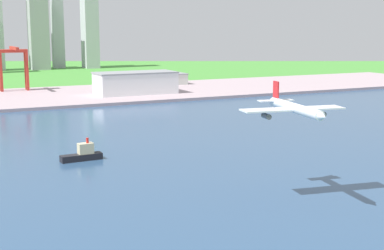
{
  "coord_description": "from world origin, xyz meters",
  "views": [
    {
      "loc": [
        -102.24,
        5.81,
        60.32
      ],
      "look_at": [
        -13.82,
        188.12,
        24.91
      ],
      "focal_mm": 52.8,
      "sensor_mm": 36.0,
      "label": 1
    }
  ],
  "objects_px": {
    "tugboat_small": "(83,154)",
    "warehouse_annex": "(167,78)",
    "airplane_landing": "(295,108)",
    "warehouse_main": "(135,83)",
    "port_crane_red": "(13,59)"
  },
  "relations": [
    {
      "from": "tugboat_small",
      "to": "warehouse_annex",
      "type": "bearing_deg",
      "value": 59.91
    },
    {
      "from": "airplane_landing",
      "to": "warehouse_main",
      "type": "height_order",
      "value": "airplane_landing"
    },
    {
      "from": "port_crane_red",
      "to": "airplane_landing",
      "type": "bearing_deg",
      "value": -84.43
    },
    {
      "from": "port_crane_red",
      "to": "warehouse_annex",
      "type": "distance_m",
      "value": 151.87
    },
    {
      "from": "warehouse_main",
      "to": "warehouse_annex",
      "type": "relative_size",
      "value": 2.08
    },
    {
      "from": "tugboat_small",
      "to": "port_crane_red",
      "type": "bearing_deg",
      "value": 87.27
    },
    {
      "from": "tugboat_small",
      "to": "port_crane_red",
      "type": "height_order",
      "value": "port_crane_red"
    },
    {
      "from": "warehouse_annex",
      "to": "warehouse_main",
      "type": "bearing_deg",
      "value": -131.1
    },
    {
      "from": "airplane_landing",
      "to": "tugboat_small",
      "type": "relative_size",
      "value": 2.05
    },
    {
      "from": "airplane_landing",
      "to": "warehouse_annex",
      "type": "distance_m",
      "value": 390.99
    },
    {
      "from": "airplane_landing",
      "to": "port_crane_red",
      "type": "relative_size",
      "value": 0.98
    },
    {
      "from": "airplane_landing",
      "to": "port_crane_red",
      "type": "distance_m",
      "value": 377.88
    },
    {
      "from": "tugboat_small",
      "to": "warehouse_main",
      "type": "bearing_deg",
      "value": 64.01
    },
    {
      "from": "port_crane_red",
      "to": "warehouse_annex",
      "type": "relative_size",
      "value": 1.2
    },
    {
      "from": "tugboat_small",
      "to": "warehouse_annex",
      "type": "height_order",
      "value": "warehouse_annex"
    }
  ]
}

